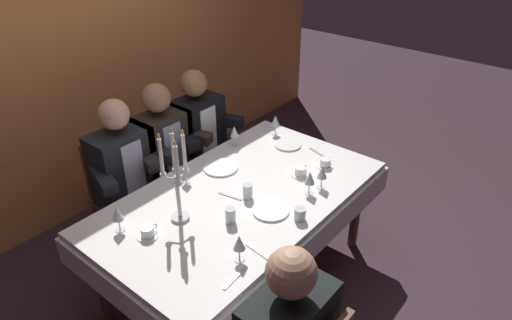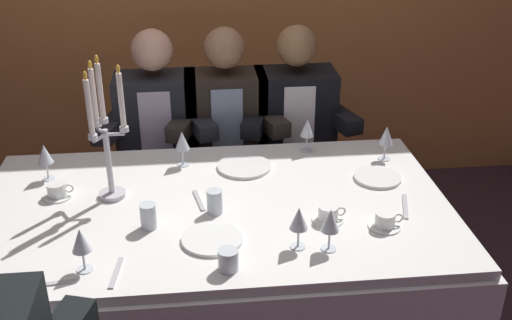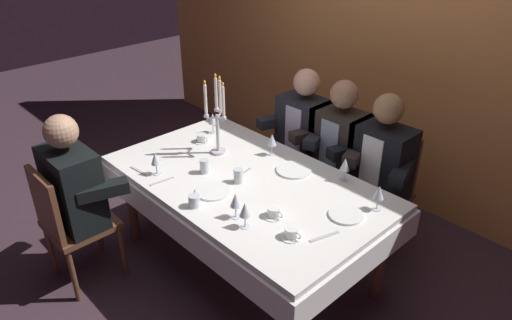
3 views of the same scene
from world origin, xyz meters
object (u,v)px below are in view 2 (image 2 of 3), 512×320
object	(u,v)px
dining_table	(215,229)
coffee_cup_0	(57,191)
wine_glass_5	(299,219)
water_tumbler_1	(228,260)
wine_glass_6	(307,129)
coffee_cup_2	(385,221)
seated_diner_1	(158,123)
seated_diner_2	(226,120)
wine_glass_3	(81,241)
water_tumbler_2	(148,216)
dinner_plate_1	(212,239)
dinner_plate_0	(244,166)
candelabra	(106,137)
wine_glass_1	(182,142)
water_tumbler_0	(215,202)
dinner_plate_2	(378,177)
seated_diner_3	(294,118)
wine_glass_2	(45,155)
wine_glass_4	(330,221)
wine_glass_0	(386,136)
coffee_cup_1	(328,214)

from	to	relation	value
dining_table	coffee_cup_0	xyz separation A→B (m)	(-0.64, 0.13, 0.15)
wine_glass_5	water_tumbler_1	xyz separation A→B (m)	(-0.26, -0.11, -0.08)
wine_glass_5	wine_glass_6	bearing A→B (deg)	77.60
coffee_cup_2	seated_diner_1	size ratio (longest dim) A/B	0.11
dining_table	seated_diner_2	bearing A→B (deg)	83.47
wine_glass_3	water_tumbler_2	xyz separation A→B (m)	(0.20, 0.25, -0.07)
coffee_cup_0	dinner_plate_1	bearing A→B (deg)	-32.29
dinner_plate_0	water_tumbler_2	world-z (taller)	water_tumbler_2
candelabra	wine_glass_1	size ratio (longest dim) A/B	3.67
wine_glass_3	water_tumbler_2	distance (m)	0.33
water_tumbler_0	dinner_plate_2	bearing A→B (deg)	16.11
seated_diner_3	dinner_plate_0	bearing A→B (deg)	-119.47
coffee_cup_2	dinner_plate_1	bearing A→B (deg)	-177.91
candelabra	water_tumbler_0	xyz separation A→B (m)	(0.42, -0.17, -0.22)
wine_glass_5	water_tumbler_2	size ratio (longest dim) A/B	1.66
wine_glass_5	water_tumbler_0	xyz separation A→B (m)	(-0.29, 0.27, -0.07)
coffee_cup_2	dining_table	bearing A→B (deg)	159.56
water_tumbler_1	wine_glass_2	bearing A→B (deg)	134.96
wine_glass_5	coffee_cup_2	world-z (taller)	wine_glass_5
dining_table	seated_diner_2	distance (m)	0.90
dinner_plate_2	seated_diner_1	size ratio (longest dim) A/B	0.17
wine_glass_2	candelabra	bearing A→B (deg)	-32.49
dinner_plate_2	wine_glass_1	xyz separation A→B (m)	(-0.84, 0.23, 0.11)
dinner_plate_1	wine_glass_4	size ratio (longest dim) A/B	1.38
water_tumbler_0	seated_diner_2	world-z (taller)	seated_diner_2
wine_glass_0	dinner_plate_1	bearing A→B (deg)	-144.21
water_tumbler_2	seated_diner_3	bearing A→B (deg)	54.88
dinner_plate_2	water_tumbler_1	size ratio (longest dim) A/B	2.66
seated_diner_2	water_tumbler_1	bearing A→B (deg)	-93.15
dinner_plate_0	water_tumbler_1	size ratio (longest dim) A/B	3.14
wine_glass_1	water_tumbler_1	xyz separation A→B (m)	(0.15, -0.81, -0.08)
wine_glass_2	coffee_cup_1	xyz separation A→B (m)	(1.14, -0.46, -0.09)
wine_glass_2	water_tumbler_2	distance (m)	0.64
dinner_plate_1	wine_glass_3	bearing A→B (deg)	-163.16
coffee_cup_0	dinner_plate_2	bearing A→B (deg)	0.58
dinner_plate_0	water_tumbler_0	size ratio (longest dim) A/B	2.48
wine_glass_6	seated_diner_2	size ratio (longest dim) A/B	0.13
seated_diner_2	dinner_plate_1	bearing A→B (deg)	-96.02
dinner_plate_0	dinner_plate_1	xyz separation A→B (m)	(-0.17, -0.57, 0.00)
coffee_cup_1	coffee_cup_2	size ratio (longest dim) A/B	1.00
wine_glass_4	dining_table	bearing A→B (deg)	137.59
candelabra	water_tumbler_0	bearing A→B (deg)	-22.42
wine_glass_2	seated_diner_3	distance (m)	1.33
wine_glass_0	dinner_plate_0	bearing A→B (deg)	-178.24
wine_glass_1	water_tumbler_0	xyz separation A→B (m)	(0.12, -0.43, -0.07)
dining_table	wine_glass_6	size ratio (longest dim) A/B	11.83
coffee_cup_1	seated_diner_3	distance (m)	1.05
wine_glass_1	water_tumbler_2	distance (m)	0.54
dinner_plate_0	water_tumbler_1	xyz separation A→B (m)	(-0.12, -0.75, 0.03)
water_tumbler_1	dinner_plate_0	bearing A→B (deg)	80.95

